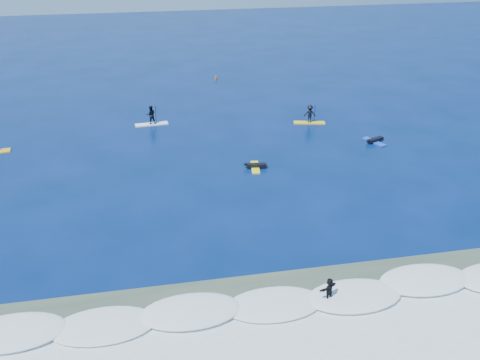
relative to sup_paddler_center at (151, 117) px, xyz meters
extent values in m
plane|color=#031944|center=(3.68, -16.15, -0.77)|extent=(160.00, 160.00, 0.00)
cube|color=white|center=(3.68, -26.15, -0.77)|extent=(40.00, 6.00, 0.30)
cube|color=silver|center=(3.68, -29.15, -0.77)|extent=(34.00, 5.00, 0.02)
cube|color=white|center=(0.00, 0.00, -0.72)|extent=(2.97, 0.95, 0.10)
imported|color=black|center=(0.00, 0.00, 0.17)|extent=(0.86, 0.70, 1.68)
cylinder|color=black|center=(0.44, 0.03, 0.11)|extent=(0.09, 0.67, 1.96)
cube|color=black|center=(0.44, 0.03, -0.82)|extent=(0.12, 0.03, 0.29)
cube|color=yellow|center=(14.05, -2.33, -0.72)|extent=(2.89, 1.30, 0.09)
imported|color=black|center=(14.05, -2.33, 0.13)|extent=(1.15, 0.81, 1.61)
cylinder|color=black|center=(14.46, -2.42, 0.07)|extent=(0.18, 0.64, 1.88)
cube|color=black|center=(14.46, -2.42, -0.81)|extent=(0.11, 0.03, 0.28)
cube|color=yellow|center=(7.17, -10.75, -0.72)|extent=(0.88, 2.21, 0.10)
cube|color=black|center=(7.28, -10.76, -0.54)|extent=(1.53, 0.60, 0.25)
sphere|color=black|center=(6.44, -10.64, -0.44)|extent=(0.25, 0.25, 0.25)
cube|color=blue|center=(17.96, -7.74, -0.71)|extent=(1.38, 2.28, 0.11)
cube|color=black|center=(18.06, -7.70, -0.53)|extent=(1.57, 0.95, 0.25)
sphere|color=black|center=(17.25, -8.02, -0.43)|extent=(0.25, 0.25, 0.25)
cube|color=white|center=(7.32, -26.53, -0.57)|extent=(1.76, 1.21, 0.09)
imported|color=black|center=(7.32, -26.53, 0.05)|extent=(1.11, 0.80, 1.16)
cylinder|color=#E05113|center=(7.89, 13.36, -0.57)|extent=(0.24, 0.24, 0.39)
cone|color=#E05113|center=(7.89, 13.36, -0.28)|extent=(0.17, 0.17, 0.19)
camera|label=1|loc=(-0.80, -45.95, 16.12)|focal=40.00mm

